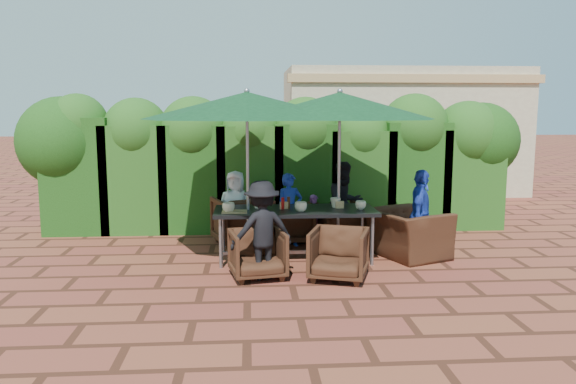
{
  "coord_description": "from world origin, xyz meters",
  "views": [
    {
      "loc": [
        -0.52,
        -7.81,
        2.16
      ],
      "look_at": [
        0.05,
        0.4,
        0.95
      ],
      "focal_mm": 35.0,
      "sensor_mm": 36.0,
      "label": 1
    }
  ],
  "objects": [
    {
      "name": "adult_far_left",
      "position": [
        -0.74,
        1.07,
        0.6
      ],
      "size": [
        0.65,
        0.47,
        1.2
      ],
      "primitive_type": "imported",
      "rotation": [
        0.0,
        0.0,
        -0.2
      ],
      "color": "white",
      "rests_on": "ground"
    },
    {
      "name": "pedestrian_b",
      "position": [
        2.54,
        4.49,
        0.88
      ],
      "size": [
        0.87,
        0.55,
        1.77
      ],
      "primitive_type": "imported",
      "rotation": [
        0.0,
        0.0,
        3.1
      ],
      "color": "#C44581",
      "rests_on": "ground"
    },
    {
      "name": "hedge_wall",
      "position": [
        -0.08,
        2.32,
        1.37
      ],
      "size": [
        9.1,
        1.6,
        2.46
      ],
      "color": "#16390F",
      "rests_on": "ground"
    },
    {
      "name": "ground",
      "position": [
        0.0,
        0.0,
        0.0
      ],
      "size": [
        80.0,
        80.0,
        0.0
      ],
      "primitive_type": "plane",
      "color": "brown",
      "rests_on": "ground"
    },
    {
      "name": "umbrella_left",
      "position": [
        -0.54,
        0.12,
        2.21
      ],
      "size": [
        2.97,
        2.97,
        2.46
      ],
      "color": "gray",
      "rests_on": "ground"
    },
    {
      "name": "serving_tray",
      "position": [
        -0.73,
        -0.11,
        0.76
      ],
      "size": [
        0.35,
        0.25,
        0.02
      ],
      "primitive_type": "cube",
      "color": "#AB8452",
      "rests_on": "dining_table"
    },
    {
      "name": "chair_far_mid",
      "position": [
        0.17,
        1.15,
        0.36
      ],
      "size": [
        0.72,
        0.68,
        0.72
      ],
      "primitive_type": "imported",
      "rotation": [
        0.0,
        0.0,
        3.18
      ],
      "color": "black",
      "rests_on": "ground"
    },
    {
      "name": "cup_b",
      "position": [
        -0.41,
        0.2,
        0.81
      ],
      "size": [
        0.13,
        0.13,
        0.12
      ],
      "primitive_type": "imported",
      "color": "beige",
      "rests_on": "dining_table"
    },
    {
      "name": "umbrella_right",
      "position": [
        0.77,
        0.14,
        2.21
      ],
      "size": [
        2.78,
        2.78,
        2.46
      ],
      "color": "gray",
      "rests_on": "ground"
    },
    {
      "name": "cup_e",
      "position": [
        1.07,
        -0.0,
        0.81
      ],
      "size": [
        0.16,
        0.16,
        0.12
      ],
      "primitive_type": "imported",
      "color": "beige",
      "rests_on": "dining_table"
    },
    {
      "name": "adult_end_right",
      "position": [
        1.97,
        0.08,
        0.65
      ],
      "size": [
        0.64,
        0.85,
        1.31
      ],
      "primitive_type": "imported",
      "rotation": [
        0.0,
        0.0,
        1.2
      ],
      "color": "#1F39A8",
      "rests_on": "ground"
    },
    {
      "name": "child_left",
      "position": [
        -0.29,
        1.14,
        0.38
      ],
      "size": [
        0.33,
        0.3,
        0.75
      ],
      "primitive_type": "imported",
      "rotation": [
        0.0,
        0.0,
        -0.37
      ],
      "color": "#C44581",
      "rests_on": "ground"
    },
    {
      "name": "pedestrian_c",
      "position": [
        3.32,
        4.42,
        0.84
      ],
      "size": [
        1.03,
        1.16,
        1.68
      ],
      "primitive_type": "imported",
      "rotation": [
        0.0,
        0.0,
        2.2
      ],
      "color": "#96979E",
      "rests_on": "ground"
    },
    {
      "name": "adult_far_mid",
      "position": [
        0.12,
        0.94,
        0.58
      ],
      "size": [
        0.5,
        0.45,
        1.17
      ],
      "primitive_type": "imported",
      "rotation": [
        0.0,
        0.0,
        0.3
      ],
      "color": "#1F39A8",
      "rests_on": "ground"
    },
    {
      "name": "chair_near_left",
      "position": [
        -0.42,
        -0.75,
        0.35
      ],
      "size": [
        0.78,
        0.75,
        0.69
      ],
      "primitive_type": "imported",
      "rotation": [
        0.0,
        0.0,
        0.19
      ],
      "color": "black",
      "rests_on": "ground"
    },
    {
      "name": "cup_a",
      "position": [
        -0.81,
        -0.12,
        0.82
      ],
      "size": [
        0.18,
        0.18,
        0.14
      ],
      "primitive_type": "imported",
      "color": "beige",
      "rests_on": "dining_table"
    },
    {
      "name": "adult_near_left",
      "position": [
        -0.36,
        -0.77,
        0.64
      ],
      "size": [
        0.89,
        0.61,
        1.27
      ],
      "primitive_type": "imported",
      "rotation": [
        0.0,
        0.0,
        3.46
      ],
      "color": "black",
      "rests_on": "ground"
    },
    {
      "name": "cup_d",
      "position": [
        0.73,
        0.18,
        0.82
      ],
      "size": [
        0.15,
        0.15,
        0.15
      ],
      "primitive_type": "imported",
      "color": "beige",
      "rests_on": "dining_table"
    },
    {
      "name": "chair_far_right",
      "position": [
        0.95,
        1.11,
        0.37
      ],
      "size": [
        0.84,
        0.81,
        0.74
      ],
      "primitive_type": "imported",
      "rotation": [
        0.0,
        0.0,
        3.34
      ],
      "color": "black",
      "rests_on": "ground"
    },
    {
      "name": "cup_c",
      "position": [
        0.2,
        -0.12,
        0.82
      ],
      "size": [
        0.17,
        0.17,
        0.14
      ],
      "primitive_type": "imported",
      "color": "beige",
      "rests_on": "dining_table"
    },
    {
      "name": "chair_near_right",
      "position": [
        0.61,
        -0.88,
        0.36
      ],
      "size": [
        0.88,
        0.85,
        0.73
      ],
      "primitive_type": "imported",
      "rotation": [
        0.0,
        0.0,
        -0.32
      ],
      "color": "black",
      "rests_on": "ground"
    },
    {
      "name": "sauce_bottle",
      "position": [
        0.04,
        0.15,
        0.83
      ],
      "size": [
        0.04,
        0.04,
        0.17
      ],
      "primitive_type": "cylinder",
      "color": "#4C230C",
      "rests_on": "dining_table"
    },
    {
      "name": "adult_far_right",
      "position": [
        1.01,
        0.99,
        0.67
      ],
      "size": [
        0.75,
        0.61,
        1.35
      ],
      "primitive_type": "imported",
      "rotation": [
        0.0,
        0.0,
        0.39
      ],
      "color": "black",
      "rests_on": "ground"
    },
    {
      "name": "number_block_right",
      "position": [
        0.78,
        0.13,
        0.8
      ],
      "size": [
        0.12,
        0.06,
        0.1
      ],
      "primitive_type": "cube",
      "color": "tan",
      "rests_on": "dining_table"
    },
    {
      "name": "chair_end_right",
      "position": [
        1.81,
        0.16,
        0.47
      ],
      "size": [
        1.05,
        1.25,
        0.93
      ],
      "primitive_type": "imported",
      "rotation": [
        0.0,
        0.0,
        1.97
      ],
      "color": "black",
      "rests_on": "ground"
    },
    {
      "name": "child_right",
      "position": [
        0.54,
        1.18,
        0.39
      ],
      "size": [
        0.32,
        0.27,
        0.79
      ],
      "primitive_type": "imported",
      "rotation": [
        0.0,
        0.0,
        0.16
      ],
      "color": "#9749A0",
      "rests_on": "ground"
    },
    {
      "name": "number_block_left",
      "position": [
        -0.02,
        0.12,
        0.8
      ],
      "size": [
        0.12,
        0.06,
        0.1
      ],
      "primitive_type": "cube",
      "color": "tan",
      "rests_on": "dining_table"
    },
    {
      "name": "building",
      "position": [
        3.5,
        6.99,
        1.61
      ],
      "size": [
        6.2,
        3.08,
        3.2
      ],
      "color": "beige",
      "rests_on": "ground"
    },
    {
      "name": "pedestrian_a",
      "position": [
        1.87,
        4.31,
        0.87
      ],
      "size": [
        1.57,
        1.53,
        1.73
      ],
      "primitive_type": "imported",
      "rotation": [
        0.0,
        0.0,
        2.38
      ],
      "color": "#24842B",
      "rests_on": "ground"
    },
    {
      "name": "chair_far_left",
      "position": [
        -0.64,
        1.09,
        0.43
      ],
      "size": [
        1.05,
        1.01,
        0.86
      ],
      "primitive_type": "imported",
      "rotation": [
        0.0,
        0.0,
        3.47
      ],
      "color": "black",
      "rests_on": "ground"
    },
    {
      "name": "dining_table",
      "position": [
        0.14,
        0.09,
        0.67
      ],
      "size": [
        2.31,
        0.9,
        0.75
      ],
      "color": "black",
      "rests_on": "ground"
    },
    {
      "name": "ketchup_bottle",
      "position": [
        -0.04,
        0.09,
        0.83
      ],
      "size": [
        0.04,
        0.04,
        0.17
      ],
      "primitive_type": "cylinder",
      "color": "#B20C0A",
      "rests_on": "dining_table"
    }
  ]
}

